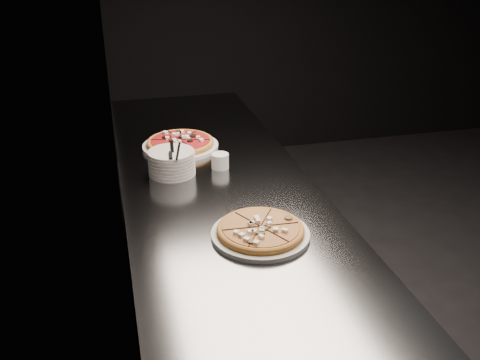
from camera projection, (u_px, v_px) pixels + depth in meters
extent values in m
cube|color=black|center=(108.00, 66.00, 1.82)|extent=(0.02, 5.00, 2.80)
cube|color=slate|center=(219.00, 280.00, 2.31)|extent=(0.70, 2.40, 0.90)
cube|color=slate|center=(217.00, 184.00, 2.11)|extent=(0.74, 2.44, 0.02)
cylinder|color=silver|center=(260.00, 234.00, 1.73)|extent=(0.32, 0.32, 0.02)
cylinder|color=#C5873B|center=(260.00, 231.00, 1.72)|extent=(0.29, 0.29, 0.01)
torus|color=#C5873B|center=(260.00, 229.00, 1.72)|extent=(0.30, 0.30, 0.02)
cylinder|color=#EAA04E|center=(261.00, 228.00, 1.72)|extent=(0.26, 0.26, 0.01)
cylinder|color=silver|center=(181.00, 146.00, 2.43)|extent=(0.34, 0.34, 0.02)
cylinder|color=#C5873B|center=(180.00, 143.00, 2.42)|extent=(0.36, 0.36, 0.01)
torus|color=#C5873B|center=(180.00, 142.00, 2.42)|extent=(0.37, 0.37, 0.02)
cylinder|color=#AB181C|center=(180.00, 141.00, 2.42)|extent=(0.32, 0.32, 0.01)
cylinder|color=silver|center=(172.00, 172.00, 2.18)|extent=(0.19, 0.19, 0.01)
cylinder|color=silver|center=(172.00, 169.00, 2.17)|extent=(0.19, 0.19, 0.01)
cylinder|color=silver|center=(172.00, 166.00, 2.16)|extent=(0.19, 0.19, 0.01)
cylinder|color=silver|center=(172.00, 162.00, 2.16)|extent=(0.19, 0.19, 0.01)
cylinder|color=silver|center=(171.00, 159.00, 2.15)|extent=(0.19, 0.19, 0.01)
cylinder|color=silver|center=(171.00, 156.00, 2.15)|extent=(0.19, 0.19, 0.01)
cylinder|color=silver|center=(171.00, 153.00, 2.14)|extent=(0.19, 0.19, 0.01)
cube|color=#B7BABE|center=(172.00, 147.00, 2.17)|extent=(0.03, 0.12, 0.00)
cube|color=black|center=(171.00, 155.00, 2.09)|extent=(0.02, 0.08, 0.01)
cube|color=#B7BABE|center=(178.00, 151.00, 2.13)|extent=(0.08, 0.17, 0.00)
cylinder|color=silver|center=(220.00, 161.00, 2.21)|extent=(0.07, 0.07, 0.06)
cylinder|color=black|center=(220.00, 156.00, 2.20)|extent=(0.06, 0.06, 0.01)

